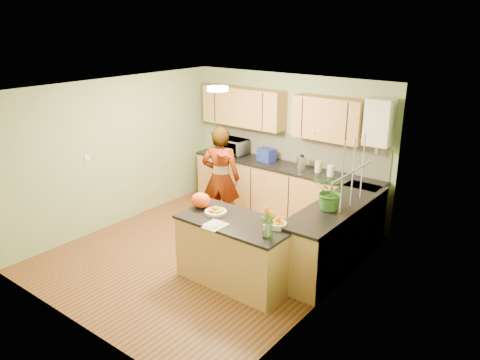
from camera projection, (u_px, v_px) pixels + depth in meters
The scene contains 28 objects.
floor at pixel (208, 253), 7.16m from camera, with size 4.50×4.50×0.00m, color #5F2E1B.
ceiling at pixel (203, 88), 6.34m from camera, with size 4.00×4.50×0.02m, color silver.
wall_back at pixel (289, 144), 8.43m from camera, with size 4.00×0.02×2.50m, color #94AA79.
wall_front at pixel (67, 228), 5.07m from camera, with size 4.00×0.02×2.50m, color #94AA79.
wall_left at pixel (117, 152), 7.91m from camera, with size 0.02×4.50×2.50m, color #94AA79.
wall_right at pixel (330, 208), 5.60m from camera, with size 0.02×4.50×2.50m, color #94AA79.
back_counter at pixel (283, 190), 8.41m from camera, with size 3.64×0.62×0.94m.
right_counter at pixel (336, 235), 6.66m from camera, with size 0.62×2.24×0.94m.
splashback at pixel (293, 148), 8.38m from camera, with size 3.60×0.02×0.52m, color silver.
upper_cabinets at pixel (276, 111), 8.21m from camera, with size 3.20×0.34×0.70m.
boiler at pixel (379, 122), 7.12m from camera, with size 0.40×0.30×0.86m.
window_right at pixel (353, 172), 5.95m from camera, with size 0.01×1.30×1.05m.
light_switch at pixel (87, 158), 7.43m from camera, with size 0.02×0.09×0.09m, color white.
ceiling_lamp at pixel (218, 89), 6.58m from camera, with size 0.30×0.30×0.07m.
peninsula_island at pixel (236, 251), 6.26m from camera, with size 1.56×0.80×0.90m.
fruit_dish at pixel (216, 211), 6.30m from camera, with size 0.30×0.30×0.10m.
orange_bowl at pixel (278, 223), 5.89m from camera, with size 0.23×0.23×0.13m.
flower_vase at pixel (266, 215), 5.54m from camera, with size 0.24×0.24×0.45m.
orange_bag at pixel (201, 200), 6.50m from camera, with size 0.28×0.24×0.21m, color #FC5114.
papers at pixel (215, 226), 5.95m from camera, with size 0.22×0.30×0.01m, color silver.
violinist at pixel (221, 178), 7.77m from camera, with size 0.64×0.42×1.77m, color #DCA386.
violin at pixel (221, 152), 7.31m from camera, with size 0.65×0.26×0.13m, color #4D0F04, non-canonical shape.
microwave at pixel (233, 146), 8.91m from camera, with size 0.53×0.36×0.29m, color white.
blue_box at pixel (267, 155), 8.46m from camera, with size 0.30×0.22×0.24m, color navy.
kettle at pixel (301, 162), 8.01m from camera, with size 0.16×0.16×0.31m.
jar_cream at pixel (318, 167), 7.87m from camera, with size 0.12×0.12×0.18m, color beige.
jar_white at pixel (331, 171), 7.66m from camera, with size 0.12×0.12×0.18m, color white.
potted_plant at pixel (332, 191), 6.25m from camera, with size 0.48×0.42×0.54m, color #387025.
Camera 1 is at (4.31, -4.76, 3.41)m, focal length 35.00 mm.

